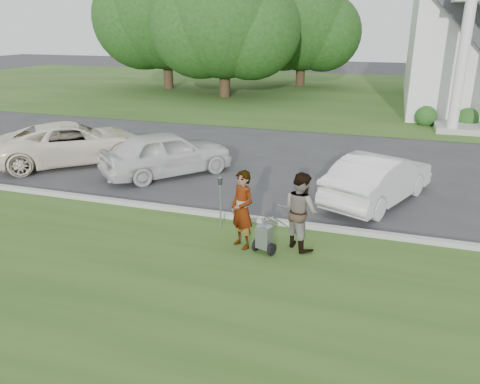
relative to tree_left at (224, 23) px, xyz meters
The scene contains 14 objects.
ground 23.95m from the tree_left, 69.98° to the right, with size 120.00×120.00×0.00m, color #333335.
grass_strip 26.73m from the tree_left, 72.22° to the right, with size 80.00×7.00×0.01m, color #2C4C1A.
church_lawn 10.74m from the tree_left, 32.03° to the left, with size 80.00×30.00×0.01m, color #2C4C1A.
curb 23.43m from the tree_left, 69.51° to the right, with size 80.00×0.18×0.15m, color #9E9E93.
tree_left is the anchor object (origin of this frame).
tree_far 6.73m from the tree_left, 153.44° to the left, with size 11.64×9.20×10.73m.
tree_back 8.95m from the tree_left, 63.43° to the left, with size 9.61×7.60×8.89m.
striping_cart 25.34m from the tree_left, 68.16° to the right, with size 0.68×1.06×0.92m.
person_left 24.91m from the tree_left, 69.30° to the right, with size 0.69×0.45×1.89m, color #999999.
person_right 25.04m from the tree_left, 66.15° to the right, with size 0.90×0.70×1.86m, color #999999.
parking_meter_near 23.79m from the tree_left, 70.53° to the right, with size 0.10×0.09×1.38m.
car_a 18.54m from the tree_left, 88.88° to the right, with size 2.55×5.53×1.54m, color white.
car_b 19.34m from the tree_left, 76.36° to the right, with size 1.85×4.59×1.56m, color silver.
car_d 22.53m from the tree_left, 58.35° to the right, with size 1.55×4.45×1.47m, color silver.
Camera 1 is at (3.73, -10.60, 5.02)m, focal length 35.00 mm.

